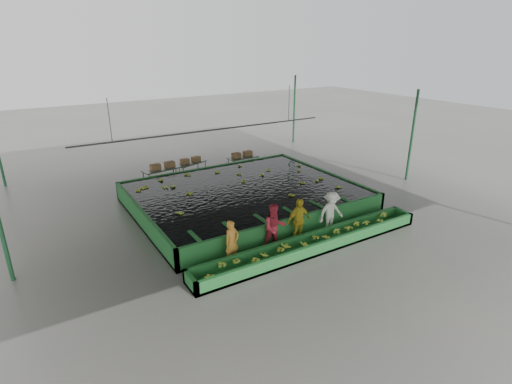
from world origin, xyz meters
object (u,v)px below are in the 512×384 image
packing_table_right (243,164)px  flotation_tank (245,196)px  box_stack_right (242,156)px  worker_d (331,212)px  packing_table_left (162,177)px  box_stack_left (163,168)px  packing_table_mid (191,170)px  worker_b (275,227)px  worker_c (298,221)px  box_stack_mid (191,162)px  worker_a (232,242)px  sorting_trough (313,244)px

packing_table_right → flotation_tank: bearing=-119.0°
box_stack_right → flotation_tank: bearing=-118.4°
worker_d → packing_table_left: worker_d is taller
packing_table_right → box_stack_left: box_stack_left is taller
packing_table_right → box_stack_left: 4.96m
packing_table_mid → worker_b: bearing=-94.4°
worker_c → box_stack_mid: 9.72m
worker_b → packing_table_left: size_ratio=0.91×
packing_table_mid → box_stack_right: 3.20m
worker_a → packing_table_mid: size_ratio=0.85×
worker_b → packing_table_right: size_ratio=0.98×
box_stack_left → packing_table_left: bearing=-161.5°
worker_a → worker_b: bearing=-11.0°
worker_a → worker_d: (4.55, 0.00, 0.09)m
worker_b → sorting_trough: bearing=-19.5°
packing_table_left → packing_table_mid: (1.88, 0.44, -0.03)m
worker_d → packing_table_right: bearing=85.3°
packing_table_left → box_stack_left: (0.10, 0.03, 0.46)m
worker_b → box_stack_mid: size_ratio=1.50×
worker_c → worker_d: size_ratio=1.03×
packing_table_left → worker_b: bearing=-82.9°
sorting_trough → packing_table_left: bearing=103.3°
sorting_trough → worker_a: worker_a is taller
packing_table_mid → packing_table_right: packing_table_right is taller
sorting_trough → worker_d: 1.84m
box_stack_right → worker_c: bearing=-106.8°
worker_b → flotation_tank: bearing=87.8°
packing_table_left → box_stack_mid: size_ratio=1.64×
sorting_trough → worker_b: size_ratio=5.49×
packing_table_mid → worker_a: bearing=-104.7°
flotation_tank → packing_table_mid: 5.38m
worker_b → worker_d: worker_b is taller
sorting_trough → worker_b: 1.60m
packing_table_mid → box_stack_left: bearing=-167.3°
worker_c → packing_table_left: (-2.24, 9.22, -0.45)m
worker_a → sorting_trough: bearing=-25.8°
flotation_tank → box_stack_left: bearing=114.6°
worker_b → packing_table_mid: worker_b is taller
sorting_trough → worker_c: (-0.12, 0.80, 0.66)m
sorting_trough → worker_b: worker_b is taller
packing_table_mid → worker_d: bearing=-78.2°
flotation_tank → packing_table_right: bearing=61.0°
worker_a → worker_d: bearing=-11.0°
worker_a → box_stack_left: size_ratio=1.18×
packing_table_left → packing_table_right: packing_table_left is taller
box_stack_left → box_stack_right: (4.93, -0.03, -0.06)m
flotation_tank → packing_table_right: size_ratio=5.37×
flotation_tank → worker_d: worker_d is taller
packing_table_mid → packing_table_right: bearing=-9.6°
flotation_tank → box_stack_right: bearing=61.6°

